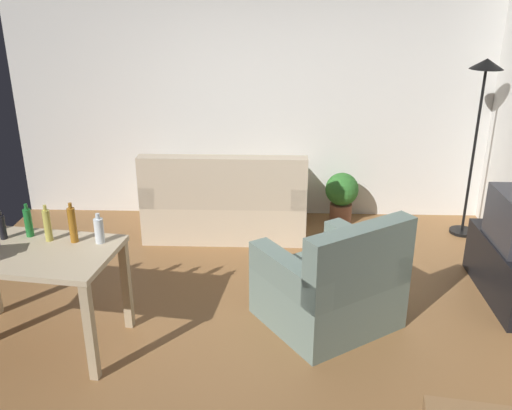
{
  "coord_description": "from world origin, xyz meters",
  "views": [
    {
      "loc": [
        0.26,
        -3.82,
        2.47
      ],
      "look_at": [
        0.1,
        0.5,
        0.75
      ],
      "focal_mm": 39.2,
      "sensor_mm": 36.0,
      "label": 1
    }
  ],
  "objects_px": {
    "torchiere_lamp": "(481,100)",
    "potted_plant": "(342,194)",
    "bottle_dark": "(2,227)",
    "bottle_amber": "(73,225)",
    "armchair": "(332,287)",
    "couch": "(226,205)",
    "bottle_green": "(28,222)",
    "desk": "(30,264)",
    "bottle_squat": "(47,225)",
    "bottle_clear": "(99,230)"
  },
  "relations": [
    {
      "from": "couch",
      "to": "bottle_green",
      "type": "relative_size",
      "value": 6.61
    },
    {
      "from": "couch",
      "to": "bottle_dark",
      "type": "distance_m",
      "value": 2.39
    },
    {
      "from": "bottle_dark",
      "to": "potted_plant",
      "type": "bearing_deg",
      "value": 38.74
    },
    {
      "from": "desk",
      "to": "bottle_squat",
      "type": "relative_size",
      "value": 4.72
    },
    {
      "from": "torchiere_lamp",
      "to": "potted_plant",
      "type": "xyz_separation_m",
      "value": [
        -1.27,
        0.23,
        -1.08
      ]
    },
    {
      "from": "bottle_dark",
      "to": "bottle_squat",
      "type": "bearing_deg",
      "value": -3.07
    },
    {
      "from": "armchair",
      "to": "bottle_dark",
      "type": "xyz_separation_m",
      "value": [
        -2.39,
        -0.16,
        0.53
      ]
    },
    {
      "from": "bottle_dark",
      "to": "bottle_squat",
      "type": "height_order",
      "value": "bottle_squat"
    },
    {
      "from": "torchiere_lamp",
      "to": "bottle_dark",
      "type": "distance_m",
      "value": 4.41
    },
    {
      "from": "bottle_squat",
      "to": "couch",
      "type": "bearing_deg",
      "value": 59.39
    },
    {
      "from": "bottle_dark",
      "to": "bottle_green",
      "type": "height_order",
      "value": "bottle_green"
    },
    {
      "from": "armchair",
      "to": "bottle_clear",
      "type": "xyz_separation_m",
      "value": [
        -1.68,
        -0.2,
        0.53
      ]
    },
    {
      "from": "torchiere_lamp",
      "to": "bottle_squat",
      "type": "distance_m",
      "value": 4.12
    },
    {
      "from": "bottle_green",
      "to": "bottle_squat",
      "type": "height_order",
      "value": "bottle_squat"
    },
    {
      "from": "potted_plant",
      "to": "bottle_dark",
      "type": "height_order",
      "value": "bottle_dark"
    },
    {
      "from": "bottle_green",
      "to": "bottle_amber",
      "type": "relative_size",
      "value": 0.84
    },
    {
      "from": "couch",
      "to": "bottle_clear",
      "type": "bearing_deg",
      "value": 68.94
    },
    {
      "from": "potted_plant",
      "to": "bottle_dark",
      "type": "relative_size",
      "value": 2.61
    },
    {
      "from": "couch",
      "to": "torchiere_lamp",
      "type": "relative_size",
      "value": 0.91
    },
    {
      "from": "armchair",
      "to": "bottle_amber",
      "type": "height_order",
      "value": "bottle_amber"
    },
    {
      "from": "bottle_dark",
      "to": "bottle_amber",
      "type": "height_order",
      "value": "bottle_amber"
    },
    {
      "from": "potted_plant",
      "to": "bottle_clear",
      "type": "xyz_separation_m",
      "value": [
        -1.96,
        -2.18,
        0.53
      ]
    },
    {
      "from": "armchair",
      "to": "potted_plant",
      "type": "bearing_deg",
      "value": -132.27
    },
    {
      "from": "couch",
      "to": "bottle_amber",
      "type": "distance_m",
      "value": 2.15
    },
    {
      "from": "couch",
      "to": "bottle_squat",
      "type": "xyz_separation_m",
      "value": [
        -1.09,
        -1.85,
        0.57
      ]
    },
    {
      "from": "potted_plant",
      "to": "bottle_amber",
      "type": "distance_m",
      "value": 3.11
    },
    {
      "from": "desk",
      "to": "bottle_clear",
      "type": "bearing_deg",
      "value": 23.47
    },
    {
      "from": "desk",
      "to": "bottle_clear",
      "type": "relative_size",
      "value": 5.79
    },
    {
      "from": "couch",
      "to": "torchiere_lamp",
      "type": "bearing_deg",
      "value": -178.18
    },
    {
      "from": "torchiere_lamp",
      "to": "armchair",
      "type": "xyz_separation_m",
      "value": [
        -1.55,
        -1.75,
        -1.09
      ]
    },
    {
      "from": "potted_plant",
      "to": "bottle_squat",
      "type": "xyz_separation_m",
      "value": [
        -2.33,
        -2.16,
        0.55
      ]
    },
    {
      "from": "couch",
      "to": "torchiere_lamp",
      "type": "xyz_separation_m",
      "value": [
        2.51,
        0.08,
        1.1
      ]
    },
    {
      "from": "couch",
      "to": "bottle_amber",
      "type": "height_order",
      "value": "bottle_amber"
    },
    {
      "from": "couch",
      "to": "bottle_dark",
      "type": "bearing_deg",
      "value": 51.95
    },
    {
      "from": "couch",
      "to": "bottle_clear",
      "type": "height_order",
      "value": "bottle_clear"
    },
    {
      "from": "bottle_amber",
      "to": "bottle_clear",
      "type": "xyz_separation_m",
      "value": [
        0.19,
        -0.01,
        -0.04
      ]
    },
    {
      "from": "desk",
      "to": "bottle_amber",
      "type": "xyz_separation_m",
      "value": [
        0.28,
        0.14,
        0.24
      ]
    },
    {
      "from": "desk",
      "to": "bottle_squat",
      "type": "height_order",
      "value": "bottle_squat"
    },
    {
      "from": "armchair",
      "to": "torchiere_lamp",
      "type": "bearing_deg",
      "value": -165.71
    },
    {
      "from": "couch",
      "to": "torchiere_lamp",
      "type": "height_order",
      "value": "torchiere_lamp"
    },
    {
      "from": "bottle_squat",
      "to": "potted_plant",
      "type": "bearing_deg",
      "value": 42.82
    },
    {
      "from": "torchiere_lamp",
      "to": "bottle_green",
      "type": "height_order",
      "value": "torchiere_lamp"
    },
    {
      "from": "potted_plant",
      "to": "bottle_squat",
      "type": "height_order",
      "value": "bottle_squat"
    },
    {
      "from": "couch",
      "to": "bottle_clear",
      "type": "relative_size",
      "value": 7.45
    },
    {
      "from": "potted_plant",
      "to": "bottle_amber",
      "type": "xyz_separation_m",
      "value": [
        -2.15,
        -2.18,
        0.56
      ]
    },
    {
      "from": "desk",
      "to": "armchair",
      "type": "height_order",
      "value": "armchair"
    },
    {
      "from": "potted_plant",
      "to": "bottle_green",
      "type": "bearing_deg",
      "value": -140.06
    },
    {
      "from": "potted_plant",
      "to": "bottle_green",
      "type": "height_order",
      "value": "bottle_green"
    },
    {
      "from": "desk",
      "to": "bottle_green",
      "type": "height_order",
      "value": "bottle_green"
    },
    {
      "from": "couch",
      "to": "bottle_green",
      "type": "xyz_separation_m",
      "value": [
        -1.26,
        -1.78,
        0.56
      ]
    }
  ]
}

